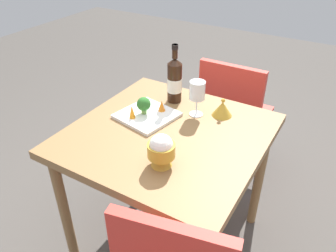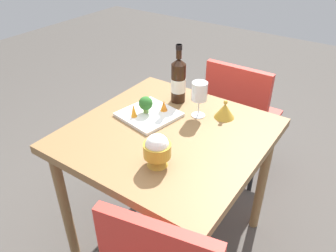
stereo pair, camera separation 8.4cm
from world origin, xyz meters
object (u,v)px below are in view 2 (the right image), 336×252
(wine_bottle, at_px, (178,80))
(chair_by_wall, at_px, (239,111))
(rice_bowl_lid, at_px, (225,111))
(broccoli_floret, at_px, (146,104))
(rice_bowl, at_px, (157,150))
(carrot_garnish_left, at_px, (134,110))
(serving_plate, at_px, (149,115))
(carrot_garnish_right, at_px, (164,106))
(wine_glass, at_px, (199,92))

(wine_bottle, bearing_deg, chair_by_wall, -22.57)
(rice_bowl_lid, bearing_deg, broccoli_floret, 121.70)
(rice_bowl, distance_m, rice_bowl_lid, 0.48)
(wine_bottle, height_order, carrot_garnish_left, wine_bottle)
(carrot_garnish_left, bearing_deg, serving_plate, -31.61)
(carrot_garnish_right, bearing_deg, wine_glass, -63.21)
(wine_glass, xyz_separation_m, serving_plate, (-0.14, 0.20, -0.12))
(rice_bowl, distance_m, serving_plate, 0.38)
(rice_bowl_lid, relative_size, carrot_garnish_right, 1.86)
(chair_by_wall, relative_size, wine_glass, 4.75)
(chair_by_wall, distance_m, rice_bowl, 0.97)
(chair_by_wall, xyz_separation_m, broccoli_floret, (-0.65, 0.23, 0.27))
(wine_glass, height_order, carrot_garnish_right, wine_glass)
(wine_glass, distance_m, rice_bowl, 0.43)
(wine_bottle, height_order, broccoli_floret, wine_bottle)
(rice_bowl, distance_m, carrot_garnish_right, 0.40)
(rice_bowl_lid, bearing_deg, chair_by_wall, 12.35)
(wine_bottle, distance_m, rice_bowl_lid, 0.29)
(carrot_garnish_left, bearing_deg, broccoli_floret, -21.27)
(chair_by_wall, xyz_separation_m, rice_bowl_lid, (-0.45, -0.10, 0.25))
(rice_bowl_lid, relative_size, serving_plate, 0.34)
(rice_bowl, bearing_deg, carrot_garnish_left, 54.18)
(chair_by_wall, distance_m, wine_bottle, 0.57)
(broccoli_floret, height_order, carrot_garnish_left, broccoli_floret)
(broccoli_floret, bearing_deg, rice_bowl, -135.63)
(carrot_garnish_right, bearing_deg, wine_bottle, 4.54)
(serving_plate, height_order, carrot_garnish_left, carrot_garnish_left)
(wine_bottle, distance_m, serving_plate, 0.24)
(serving_plate, xyz_separation_m, broccoli_floret, (-0.00, 0.02, 0.06))
(carrot_garnish_left, relative_size, carrot_garnish_right, 1.25)
(wine_glass, relative_size, rice_bowl_lid, 1.79)
(serving_plate, distance_m, carrot_garnish_left, 0.09)
(wine_glass, xyz_separation_m, rice_bowl_lid, (0.06, -0.11, -0.09))
(chair_by_wall, bearing_deg, serving_plate, -108.67)
(wine_bottle, distance_m, wine_glass, 0.18)
(rice_bowl, bearing_deg, serving_plate, 42.55)
(rice_bowl_lid, bearing_deg, rice_bowl, 173.40)
(wine_bottle, xyz_separation_m, wine_glass, (-0.07, -0.16, 0.01))
(broccoli_floret, bearing_deg, carrot_garnish_left, 158.73)
(wine_bottle, xyz_separation_m, carrot_garnish_right, (-0.15, -0.01, -0.08))
(rice_bowl, bearing_deg, chair_by_wall, 2.62)
(chair_by_wall, bearing_deg, wine_bottle, -112.95)
(chair_by_wall, relative_size, carrot_garnish_right, 15.77)
(carrot_garnish_left, bearing_deg, rice_bowl_lid, -52.95)
(wine_bottle, bearing_deg, wine_glass, -113.02)
(broccoli_floret, bearing_deg, wine_glass, -56.01)
(wine_glass, bearing_deg, rice_bowl, -172.22)
(wine_glass, distance_m, carrot_garnish_left, 0.33)
(wine_glass, distance_m, carrot_garnish_right, 0.19)
(serving_plate, bearing_deg, wine_glass, -54.30)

